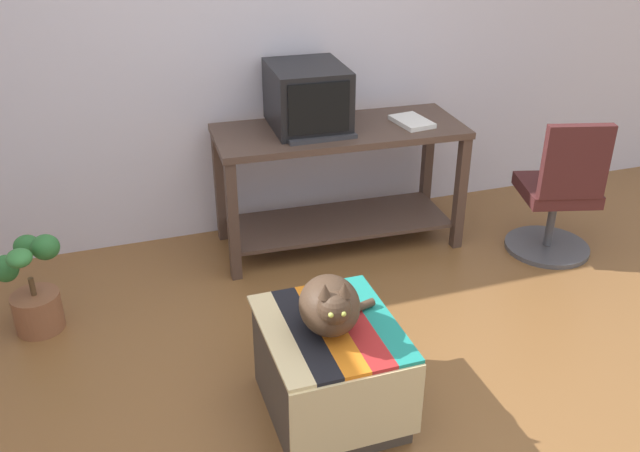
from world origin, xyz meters
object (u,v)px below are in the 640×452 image
at_px(office_chair, 559,197).
at_px(ottoman_with_blanket, 330,369).
at_px(tv_monitor, 307,97).
at_px(potted_plant, 33,290).
at_px(cat, 330,305).
at_px(keyboard, 320,136).
at_px(desk, 339,166).
at_px(book, 412,122).

bearing_deg(office_chair, ottoman_with_blanket, 42.01).
distance_m(tv_monitor, potted_plant, 1.84).
height_order(tv_monitor, cat, tv_monitor).
bearing_deg(cat, keyboard, 82.60).
xyz_separation_m(desk, cat, (-0.57, -1.47, 0.06)).
bearing_deg(cat, office_chair, 36.67).
xyz_separation_m(keyboard, ottoman_with_blanket, (-0.40, -1.32, -0.56)).
bearing_deg(office_chair, book, -17.42).
bearing_deg(ottoman_with_blanket, potted_plant, 139.23).
bearing_deg(potted_plant, desk, 11.92).
bearing_deg(book, ottoman_with_blanket, -132.77).
relative_size(ottoman_with_blanket, office_chair, 0.76).
distance_m(desk, keyboard, 0.33).
bearing_deg(potted_plant, cat, -41.75).
height_order(potted_plant, office_chair, office_chair).
xyz_separation_m(ottoman_with_blanket, office_chair, (1.77, 0.88, 0.16)).
xyz_separation_m(cat, office_chair, (1.78, 0.91, -0.19)).
distance_m(keyboard, ottoman_with_blanket, 1.49).
bearing_deg(potted_plant, ottoman_with_blanket, -40.77).
relative_size(book, potted_plant, 0.50).
xyz_separation_m(potted_plant, office_chair, (3.01, -0.18, 0.15)).
relative_size(cat, potted_plant, 0.72).
bearing_deg(cat, book, 63.80).
relative_size(desk, potted_plant, 2.79).
distance_m(desk, book, 0.51).
bearing_deg(office_chair, desk, -9.52).
distance_m(tv_monitor, keyboard, 0.27).
relative_size(desk, ottoman_with_blanket, 2.25).
relative_size(keyboard, ottoman_with_blanket, 0.59).
height_order(tv_monitor, ottoman_with_blanket, tv_monitor).
bearing_deg(office_chair, potted_plant, 11.99).
height_order(desk, potted_plant, desk).
xyz_separation_m(desk, tv_monitor, (-0.17, 0.08, 0.43)).
xyz_separation_m(book, office_chair, (0.77, -0.50, -0.40)).
distance_m(cat, potted_plant, 1.68).
relative_size(potted_plant, office_chair, 0.61).
bearing_deg(book, desk, 164.66).
relative_size(cat, office_chair, 0.44).
relative_size(ottoman_with_blanket, cat, 1.74).
bearing_deg(ottoman_with_blanket, desk, 68.73).
bearing_deg(desk, office_chair, -22.10).
bearing_deg(book, cat, -132.49).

